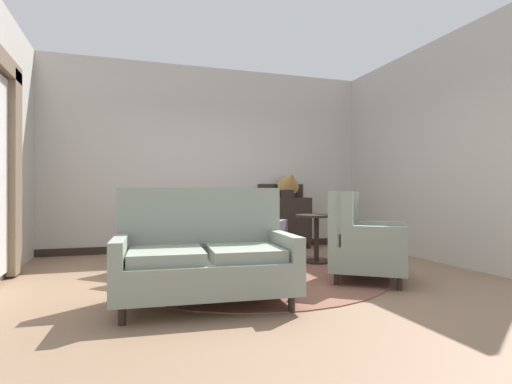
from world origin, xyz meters
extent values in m
plane|color=#896B51|center=(0.00, 0.00, 0.00)|extent=(7.98, 7.98, 0.00)
cube|color=#BCB7AD|center=(0.00, 2.62, 1.61)|extent=(5.86, 0.08, 3.22)
cube|color=#BCB7AD|center=(2.85, 0.79, 1.61)|extent=(0.08, 3.67, 3.22)
cube|color=black|center=(0.00, 2.57, 0.06)|extent=(5.70, 0.03, 0.12)
cylinder|color=brown|center=(0.00, 0.30, 0.01)|extent=(3.29, 3.29, 0.01)
cube|color=#75604C|center=(-2.73, 1.06, 1.25)|extent=(0.10, 0.32, 2.44)
cylinder|color=black|center=(-0.14, 0.13, 0.48)|extent=(0.98, 0.98, 0.04)
cylinder|color=black|center=(-0.14, 0.13, 0.25)|extent=(0.10, 0.10, 0.42)
cube|color=black|center=(0.08, 0.12, 0.04)|extent=(0.28, 0.08, 0.07)
cube|color=black|center=(-0.25, 0.32, 0.04)|extent=(0.20, 0.27, 0.07)
cube|color=black|center=(-0.26, -0.05, 0.04)|extent=(0.20, 0.27, 0.07)
cylinder|color=beige|center=(-0.14, 0.12, 0.51)|extent=(0.10, 0.10, 0.02)
ellipsoid|color=beige|center=(-0.14, 0.12, 0.65)|extent=(0.18, 0.18, 0.26)
cylinder|color=beige|center=(-0.14, 0.12, 0.82)|extent=(0.09, 0.09, 0.08)
torus|color=beige|center=(-0.14, 0.12, 0.86)|extent=(0.14, 0.14, 0.02)
cube|color=gray|center=(-0.78, -0.91, 0.28)|extent=(1.61, 0.97, 0.28)
cube|color=gray|center=(-0.76, -0.55, 0.73)|extent=(1.56, 0.24, 0.63)
cube|color=gray|center=(-1.13, -0.93, 0.47)|extent=(0.67, 0.71, 0.10)
cube|color=gray|center=(-0.45, -0.97, 0.47)|extent=(0.67, 0.71, 0.10)
cube|color=gray|center=(-1.51, -0.91, 0.52)|extent=(0.16, 0.78, 0.21)
cube|color=gray|center=(-0.07, -1.01, 0.52)|extent=(0.16, 0.78, 0.21)
cylinder|color=black|center=(-1.48, -1.22, 0.07)|extent=(0.06, 0.06, 0.14)
cylinder|color=black|center=(-0.13, -1.31, 0.07)|extent=(0.06, 0.06, 0.14)
cylinder|color=black|center=(-1.44, -0.51, 0.07)|extent=(0.06, 0.06, 0.14)
cylinder|color=black|center=(-0.08, -0.60, 0.07)|extent=(0.06, 0.06, 0.14)
cube|color=gray|center=(1.16, -0.49, 0.28)|extent=(1.15, 1.16, 0.29)
cube|color=gray|center=(0.90, -0.29, 0.72)|extent=(0.61, 0.77, 0.59)
cube|color=gray|center=(0.75, -0.65, 0.79)|extent=(0.22, 0.20, 0.45)
cube|color=gray|center=(1.19, -0.04, 0.79)|extent=(0.22, 0.20, 0.45)
cube|color=gray|center=(0.98, -0.82, 0.54)|extent=(0.63, 0.50, 0.23)
cube|color=gray|center=(1.42, -0.22, 0.54)|extent=(0.63, 0.50, 0.23)
cylinder|color=black|center=(1.22, -0.96, 0.07)|extent=(0.06, 0.06, 0.14)
cylinder|color=black|center=(1.63, -0.40, 0.07)|extent=(0.06, 0.06, 0.14)
cylinder|color=black|center=(0.70, -0.58, 0.07)|extent=(0.06, 0.06, 0.14)
cylinder|color=black|center=(1.11, -0.02, 0.07)|extent=(0.06, 0.06, 0.14)
cube|color=slate|center=(-1.00, 0.96, 0.27)|extent=(1.19, 1.20, 0.27)
cube|color=slate|center=(-0.73, 0.73, 0.70)|extent=(0.67, 0.74, 0.60)
cube|color=slate|center=(-0.55, 1.08, 0.78)|extent=(0.22, 0.21, 0.45)
cube|color=slate|center=(-1.05, 0.51, 0.78)|extent=(0.22, 0.21, 0.45)
cube|color=slate|center=(-0.79, 1.28, 0.51)|extent=(0.62, 0.56, 0.21)
cube|color=slate|center=(-1.28, 0.71, 0.51)|extent=(0.62, 0.56, 0.21)
cylinder|color=black|center=(-1.02, 1.45, 0.07)|extent=(0.06, 0.06, 0.14)
cylinder|color=black|center=(-1.48, 0.92, 0.07)|extent=(0.06, 0.06, 0.14)
cylinder|color=black|center=(-0.51, 1.00, 0.07)|extent=(0.06, 0.06, 0.14)
cylinder|color=black|center=(-0.97, 0.48, 0.07)|extent=(0.06, 0.06, 0.14)
cube|color=slate|center=(0.42, 1.33, 0.27)|extent=(1.13, 1.15, 0.26)
cube|color=slate|center=(0.22, 1.03, 0.71)|extent=(0.73, 0.55, 0.62)
cube|color=slate|center=(0.55, 0.92, 0.79)|extent=(0.19, 0.22, 0.47)
cube|color=slate|center=(-0.02, 1.30, 0.79)|extent=(0.19, 0.22, 0.47)
cube|color=slate|center=(0.73, 1.18, 0.50)|extent=(0.50, 0.69, 0.18)
cube|color=slate|center=(0.16, 1.56, 0.50)|extent=(0.50, 0.69, 0.18)
cylinder|color=black|center=(0.87, 1.45, 0.07)|extent=(0.06, 0.06, 0.14)
cylinder|color=black|center=(0.35, 1.80, 0.07)|extent=(0.06, 0.06, 0.14)
cylinder|color=black|center=(0.48, 0.87, 0.07)|extent=(0.06, 0.06, 0.14)
cylinder|color=black|center=(-0.04, 1.21, 0.07)|extent=(0.06, 0.06, 0.14)
cylinder|color=black|center=(1.13, 0.75, 0.67)|extent=(0.60, 0.60, 0.03)
cylinder|color=black|center=(1.13, 0.75, 0.33)|extent=(0.07, 0.07, 0.66)
cylinder|color=black|center=(1.13, 0.75, 0.02)|extent=(0.39, 0.39, 0.04)
cube|color=black|center=(1.27, 2.32, 0.51)|extent=(0.88, 0.43, 0.81)
cube|color=black|center=(1.27, 2.52, 1.04)|extent=(0.88, 0.04, 0.25)
cube|color=black|center=(0.88, 2.16, 0.05)|extent=(0.06, 0.06, 0.10)
cube|color=black|center=(1.67, 2.16, 0.05)|extent=(0.06, 0.06, 0.10)
cube|color=black|center=(0.88, 2.49, 0.05)|extent=(0.06, 0.06, 0.10)
cube|color=black|center=(1.67, 2.49, 0.05)|extent=(0.06, 0.06, 0.10)
cube|color=black|center=(1.27, 2.30, 0.98)|extent=(0.24, 0.24, 0.14)
cone|color=#B28942|center=(1.33, 2.22, 1.23)|extent=(0.48, 0.58, 0.53)
camera|label=1|loc=(-1.46, -4.45, 1.00)|focal=28.39mm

